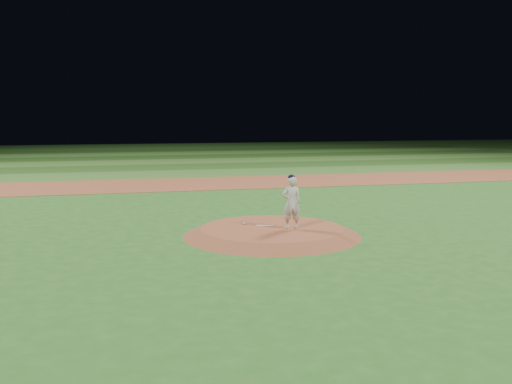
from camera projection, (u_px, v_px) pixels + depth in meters
name	position (u px, v px, depth m)	size (l,w,h in m)	color
ground	(272.00, 235.00, 17.66)	(120.00, 120.00, 0.00)	#275E1E
infield_dirt_band	(202.00, 183.00, 31.11)	(70.00, 6.00, 0.02)	brown
outfield_stripe_0	(189.00, 174.00, 36.40)	(70.00, 5.00, 0.02)	#346223
outfield_stripe_1	(180.00, 167.00, 41.20)	(70.00, 5.00, 0.02)	#224917
outfield_stripe_2	(173.00, 162.00, 46.01)	(70.00, 5.00, 0.02)	#376625
outfield_stripe_3	(167.00, 157.00, 50.81)	(70.00, 5.00, 0.02)	#214616
outfield_stripe_4	(162.00, 154.00, 55.62)	(70.00, 5.00, 0.02)	#346B27
outfield_stripe_5	(158.00, 151.00, 60.42)	(70.00, 5.00, 0.02)	#234516
pitchers_mound	(272.00, 231.00, 17.64)	(5.50, 5.50, 0.25)	brown
pitching_rubber	(265.00, 226.00, 17.84)	(0.53, 0.13, 0.03)	silver
rosin_bag	(244.00, 223.00, 18.15)	(0.10, 0.10, 0.06)	silver
pitcher_on_mound	(291.00, 202.00, 17.33)	(0.61, 0.41, 1.67)	silver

